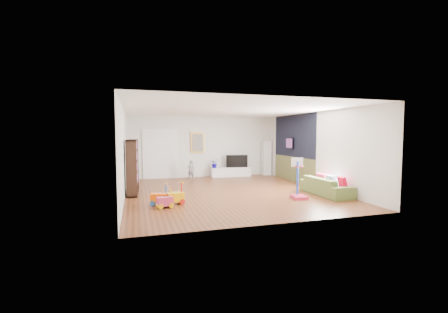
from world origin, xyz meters
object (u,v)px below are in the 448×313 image
object	(u,v)px
media_console	(231,172)
sofa	(326,186)
basketball_hoop	(299,178)
bookshelf	(133,167)

from	to	relation	value
media_console	sofa	size ratio (longest dim) A/B	0.95
basketball_hoop	bookshelf	bearing A→B (deg)	165.05
bookshelf	basketball_hoop	size ratio (longest dim) A/B	1.44
bookshelf	basketball_hoop	xyz separation A→B (m)	(4.73, -2.06, -0.27)
sofa	basketball_hoop	distance (m)	1.17
media_console	bookshelf	distance (m)	5.24
media_console	sofa	world-z (taller)	sofa
media_console	basketball_hoop	bearing A→B (deg)	-82.81
media_console	basketball_hoop	xyz separation A→B (m)	(0.50, -5.07, 0.40)
media_console	basketball_hoop	distance (m)	5.11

